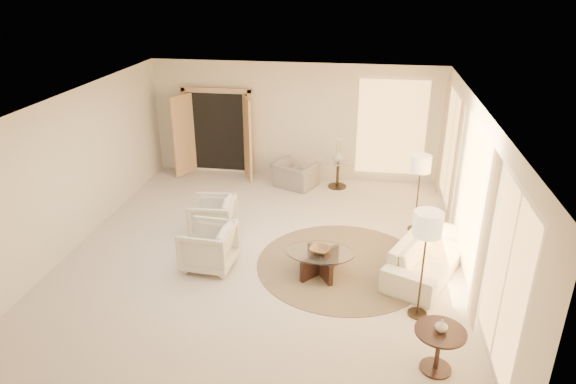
# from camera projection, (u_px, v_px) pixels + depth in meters

# --- Properties ---
(room) EXTENTS (7.04, 8.04, 2.83)m
(room) POSITION_uv_depth(u_px,v_px,m) (261.00, 184.00, 8.75)
(room) COLOR beige
(room) RESTS_ON ground
(windows_right) EXTENTS (0.10, 6.40, 2.40)m
(windows_right) POSITION_uv_depth(u_px,v_px,m) (469.00, 197.00, 8.37)
(windows_right) COLOR #EDB05F
(windows_right) RESTS_ON room
(window_back_corner) EXTENTS (1.70, 0.10, 2.40)m
(window_back_corner) POSITION_uv_depth(u_px,v_px,m) (392.00, 128.00, 12.02)
(window_back_corner) COLOR #EDB05F
(window_back_corner) RESTS_ON room
(curtains_right) EXTENTS (0.06, 5.20, 2.60)m
(curtains_right) POSITION_uv_depth(u_px,v_px,m) (458.00, 179.00, 9.21)
(curtains_right) COLOR tan
(curtains_right) RESTS_ON room
(french_doors) EXTENTS (1.95, 0.66, 2.16)m
(french_doors) POSITION_uv_depth(u_px,v_px,m) (217.00, 133.00, 12.62)
(french_doors) COLOR tan
(french_doors) RESTS_ON room
(area_rug) EXTENTS (3.45, 3.45, 0.01)m
(area_rug) POSITION_uv_depth(u_px,v_px,m) (342.00, 265.00, 8.98)
(area_rug) COLOR #423424
(area_rug) RESTS_ON room
(sofa) EXTENTS (1.69, 2.35, 0.64)m
(sofa) POSITION_uv_depth(u_px,v_px,m) (429.00, 255.00, 8.69)
(sofa) COLOR beige
(sofa) RESTS_ON room
(armchair_left) EXTENTS (0.81, 0.86, 0.83)m
(armchair_left) POSITION_uv_depth(u_px,v_px,m) (213.00, 215.00, 9.85)
(armchair_left) COLOR beige
(armchair_left) RESTS_ON room
(armchair_right) EXTENTS (0.83, 0.88, 0.86)m
(armchair_right) POSITION_uv_depth(u_px,v_px,m) (208.00, 245.00, 8.78)
(armchair_right) COLOR beige
(armchair_right) RESTS_ON room
(accent_chair) EXTENTS (1.09, 0.93, 0.81)m
(accent_chair) POSITION_uv_depth(u_px,v_px,m) (295.00, 171.00, 12.09)
(accent_chair) COLOR gray
(accent_chair) RESTS_ON room
(coffee_table) EXTENTS (1.22, 1.22, 0.42)m
(coffee_table) POSITION_uv_depth(u_px,v_px,m) (320.00, 260.00, 8.63)
(coffee_table) COLOR black
(coffee_table) RESTS_ON room
(end_table) EXTENTS (0.65, 0.65, 0.61)m
(end_table) POSITION_uv_depth(u_px,v_px,m) (439.00, 343.00, 6.47)
(end_table) COLOR black
(end_table) RESTS_ON room
(side_table) EXTENTS (0.56, 0.56, 0.66)m
(side_table) POSITION_uv_depth(u_px,v_px,m) (338.00, 171.00, 12.07)
(side_table) COLOR #2F251B
(side_table) RESTS_ON room
(floor_lamp_near) EXTENTS (0.38, 0.38, 1.56)m
(floor_lamp_near) POSITION_uv_depth(u_px,v_px,m) (421.00, 167.00, 9.70)
(floor_lamp_near) COLOR #2F251B
(floor_lamp_near) RESTS_ON room
(floor_lamp_far) EXTENTS (0.41, 0.41, 1.70)m
(floor_lamp_far) POSITION_uv_depth(u_px,v_px,m) (427.00, 229.00, 7.12)
(floor_lamp_far) COLOR #2F251B
(floor_lamp_far) RESTS_ON room
(bowl) EXTENTS (0.43, 0.43, 0.08)m
(bowl) POSITION_uv_depth(u_px,v_px,m) (320.00, 250.00, 8.55)
(bowl) COLOR brown
(bowl) RESTS_ON coffee_table
(end_vase) EXTENTS (0.18, 0.18, 0.17)m
(end_vase) POSITION_uv_depth(u_px,v_px,m) (442.00, 326.00, 6.36)
(end_vase) COLOR silver
(end_vase) RESTS_ON end_table
(side_vase) EXTENTS (0.30, 0.30, 0.24)m
(side_vase) POSITION_uv_depth(u_px,v_px,m) (338.00, 156.00, 11.92)
(side_vase) COLOR silver
(side_vase) RESTS_ON side_table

